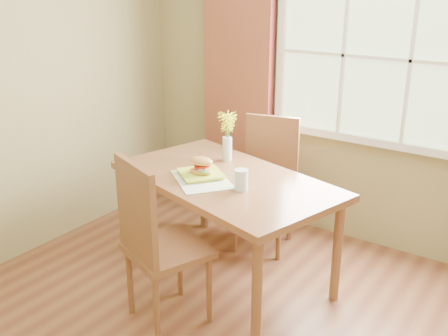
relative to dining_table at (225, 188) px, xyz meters
The scene contains 11 objects.
room 1.22m from the dining_table, 52.88° to the right, with size 4.24×3.84×2.74m.
window 1.47m from the dining_table, 59.83° to the left, with size 1.62×0.06×1.32m.
curtain_left 1.18m from the dining_table, 118.94° to the left, with size 0.65×0.08×2.20m, color maroon.
dining_table is the anchor object (origin of this frame).
chair_near 0.71m from the dining_table, 92.73° to the right, with size 0.58×0.58×1.09m.
chair_far 0.64m from the dining_table, 91.98° to the left, with size 0.52×0.52×1.04m.
placemat 0.19m from the dining_table, 124.21° to the right, with size 0.45×0.33×0.01m, color beige.
plate 0.19m from the dining_table, 148.59° to the right, with size 0.27×0.27×0.01m, color #C5DD37.
croissant_sandwich 0.23m from the dining_table, 144.72° to the right, with size 0.18×0.14×0.12m.
water_glass 0.29m from the dining_table, 30.94° to the right, with size 0.09×0.09×0.14m.
flower_vase 0.46m from the dining_table, 121.73° to the left, with size 0.15×0.15×0.37m.
Camera 1 is at (1.28, -1.94, 2.06)m, focal length 42.00 mm.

